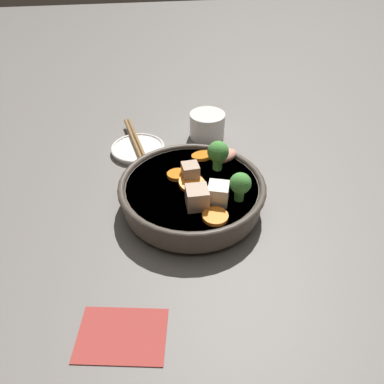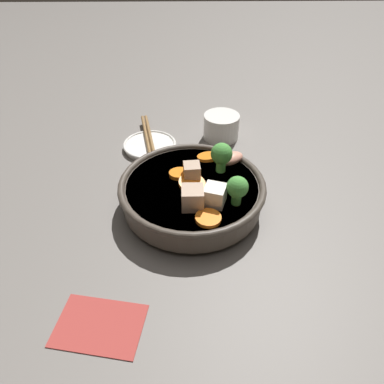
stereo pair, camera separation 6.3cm
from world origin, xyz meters
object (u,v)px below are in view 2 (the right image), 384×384
Objects in this scene: chopsticks_pair at (149,142)px; tea_cup at (221,126)px; side_saucer at (150,145)px; stirfry_bowl at (193,191)px.

tea_cup is at bearing 15.47° from chopsticks_pair.
chopsticks_pair is at bearing -164.53° from tea_cup.
chopsticks_pair is at bearing 63.43° from side_saucer.
chopsticks_pair is at bearing 115.12° from stirfry_bowl.
side_saucer is at bearing -164.53° from tea_cup.
chopsticks_pair is (-0.15, -0.04, -0.01)m from tea_cup.
tea_cup reaches higher than side_saucer.
stirfry_bowl is 2.19× the size of side_saucer.
stirfry_bowl is at bearing -64.88° from side_saucer.
side_saucer is (-0.09, 0.19, -0.03)m from stirfry_bowl.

